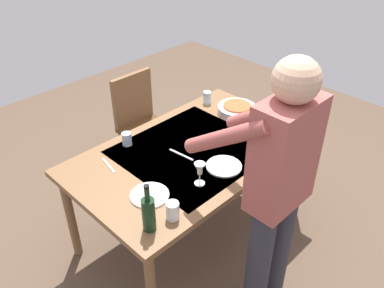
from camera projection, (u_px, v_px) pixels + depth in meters
The scene contains 14 objects.
ground_plane at pixel (192, 229), 3.16m from camera, with size 6.00×6.00×0.00m, color brown.
dining_table at pixel (192, 158), 2.77m from camera, with size 1.64×0.99×0.76m.
chair_near at pixel (141, 119), 3.52m from camera, with size 0.40×0.40×0.91m.
person_server at pixel (276, 188), 2.09m from camera, with size 0.42×0.61×1.69m.
wine_bottle at pixel (149, 213), 2.07m from camera, with size 0.07×0.07×0.30m.
wine_glass_left at pixel (200, 170), 2.38m from camera, with size 0.07×0.07×0.15m.
water_cup_near_left at pixel (173, 211), 2.17m from camera, with size 0.07×0.07×0.11m, color silver.
water_cup_near_right at pixel (207, 97), 3.26m from camera, with size 0.06×0.06×0.10m, color silver.
water_cup_far_left at pixel (127, 139), 2.77m from camera, with size 0.07×0.07×0.09m, color silver.
serving_bowl_pasta at pixel (237, 109), 3.14m from camera, with size 0.30×0.30×0.07m.
dinner_plate_near at pixel (150, 195), 2.35m from camera, with size 0.23×0.23×0.01m, color silver.
dinner_plate_far at pixel (224, 166), 2.58m from camera, with size 0.23×0.23×0.01m, color silver.
table_knife at pixel (181, 155), 2.69m from camera, with size 0.01×0.20×0.01m, color silver.
table_fork at pixel (108, 165), 2.59m from camera, with size 0.01×0.18×0.01m, color silver.
Camera 1 is at (1.59, 1.58, 2.32)m, focal length 37.79 mm.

